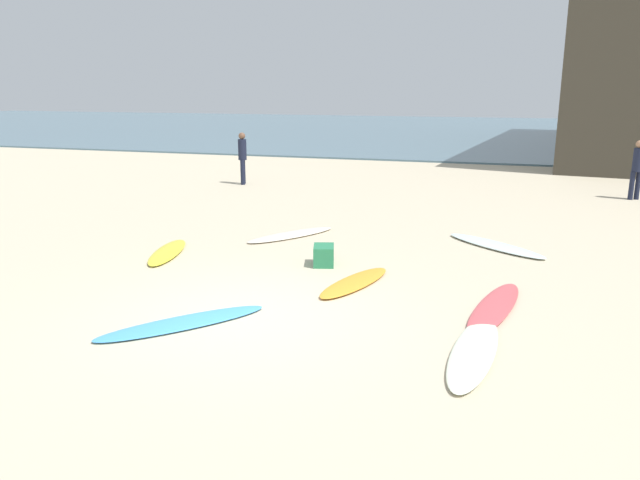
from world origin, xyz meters
name	(u,v)px	position (x,y,z in m)	size (l,w,h in m)	color
ground_plane	(246,318)	(0.00, 0.00, 0.00)	(120.00, 120.00, 0.00)	beige
ocean_water	(463,131)	(0.00, 39.32, 0.04)	(120.00, 40.00, 0.08)	slate
surfboard_0	(355,282)	(1.13, 1.96, 0.04)	(0.52, 1.99, 0.07)	orange
surfboard_1	(495,307)	(3.41, 1.41, 0.04)	(0.50, 2.51, 0.08)	#DA5358
surfboard_2	(474,351)	(3.22, -0.28, 0.04)	(0.52, 2.40, 0.08)	silver
surfboard_3	(168,252)	(-2.90, 2.72, 0.04)	(0.51, 1.99, 0.08)	yellow
surfboard_4	(183,323)	(-0.73, -0.50, 0.03)	(0.53, 2.46, 0.06)	#49A0E0
surfboard_5	(495,245)	(3.31, 5.18, 0.04)	(0.56, 2.47, 0.09)	white
surfboard_6	(291,235)	(-1.05, 4.83, 0.03)	(0.55, 2.29, 0.07)	#EFE2CD
beachgoer_near	(242,156)	(-5.14, 11.34, 0.97)	(0.35, 0.35, 1.74)	#191E33
beachgoer_mid	(637,167)	(7.01, 12.09, 0.96)	(0.38, 0.38, 1.73)	#191E33
beach_cooler	(324,255)	(0.29, 2.91, 0.18)	(0.52, 0.37, 0.37)	#287F51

